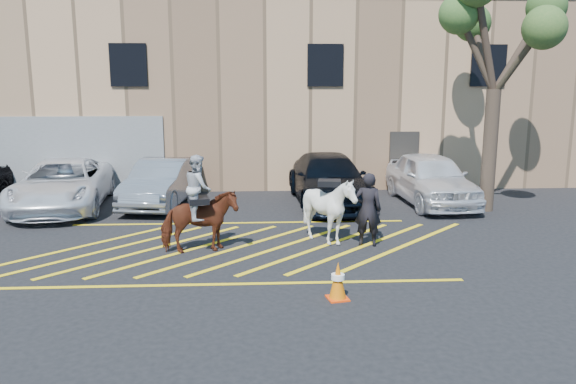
{
  "coord_description": "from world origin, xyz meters",
  "views": [
    {
      "loc": [
        0.55,
        -13.61,
        4.04
      ],
      "look_at": [
        1.29,
        0.2,
        1.3
      ],
      "focal_mm": 35.0,
      "sensor_mm": 36.0,
      "label": 1
    }
  ],
  "objects_px": {
    "car_blue_suv": "(329,180)",
    "car_white_suv": "(431,178)",
    "car_silver_sedan": "(162,182)",
    "mounted_bay": "(199,214)",
    "saddled_white": "(329,209)",
    "tree": "(498,25)",
    "handler": "(368,209)",
    "car_white_pickup": "(63,185)",
    "traffic_cone": "(338,281)"
  },
  "relations": [
    {
      "from": "handler",
      "to": "mounted_bay",
      "type": "relative_size",
      "value": 0.78
    },
    {
      "from": "car_white_pickup",
      "to": "car_silver_sedan",
      "type": "xyz_separation_m",
      "value": [
        3.09,
        0.38,
        -0.03
      ]
    },
    {
      "from": "car_silver_sedan",
      "to": "traffic_cone",
      "type": "height_order",
      "value": "car_silver_sedan"
    },
    {
      "from": "mounted_bay",
      "to": "traffic_cone",
      "type": "height_order",
      "value": "mounted_bay"
    },
    {
      "from": "car_silver_sedan",
      "to": "mounted_bay",
      "type": "relative_size",
      "value": 1.94
    },
    {
      "from": "car_white_suv",
      "to": "tree",
      "type": "relative_size",
      "value": 0.68
    },
    {
      "from": "car_silver_sedan",
      "to": "tree",
      "type": "relative_size",
      "value": 0.63
    },
    {
      "from": "car_silver_sedan",
      "to": "car_blue_suv",
      "type": "xyz_separation_m",
      "value": [
        5.52,
        -0.07,
        0.05
      ]
    },
    {
      "from": "car_blue_suv",
      "to": "handler",
      "type": "height_order",
      "value": "handler"
    },
    {
      "from": "car_white_pickup",
      "to": "mounted_bay",
      "type": "bearing_deg",
      "value": -52.37
    },
    {
      "from": "car_blue_suv",
      "to": "saddled_white",
      "type": "relative_size",
      "value": 3.11
    },
    {
      "from": "traffic_cone",
      "to": "saddled_white",
      "type": "bearing_deg",
      "value": 85.46
    },
    {
      "from": "car_silver_sedan",
      "to": "car_blue_suv",
      "type": "bearing_deg",
      "value": 7.24
    },
    {
      "from": "tree",
      "to": "car_white_suv",
      "type": "bearing_deg",
      "value": 142.55
    },
    {
      "from": "car_white_pickup",
      "to": "tree",
      "type": "height_order",
      "value": "tree"
    },
    {
      "from": "car_white_pickup",
      "to": "traffic_cone",
      "type": "relative_size",
      "value": 7.73
    },
    {
      "from": "car_silver_sedan",
      "to": "saddled_white",
      "type": "height_order",
      "value": "saddled_white"
    },
    {
      "from": "car_silver_sedan",
      "to": "saddled_white",
      "type": "xyz_separation_m",
      "value": [
        4.94,
        -4.77,
        0.12
      ]
    },
    {
      "from": "car_white_pickup",
      "to": "handler",
      "type": "xyz_separation_m",
      "value": [
        8.97,
        -4.65,
        0.14
      ]
    },
    {
      "from": "mounted_bay",
      "to": "tree",
      "type": "xyz_separation_m",
      "value": [
        8.63,
        4.01,
        4.74
      ]
    },
    {
      "from": "car_silver_sedan",
      "to": "traffic_cone",
      "type": "distance_m",
      "value": 9.69
    },
    {
      "from": "car_white_pickup",
      "to": "mounted_bay",
      "type": "distance_m",
      "value": 6.98
    },
    {
      "from": "mounted_bay",
      "to": "traffic_cone",
      "type": "xyz_separation_m",
      "value": [
        2.89,
        -3.11,
        -0.59
      ]
    },
    {
      "from": "car_silver_sedan",
      "to": "mounted_bay",
      "type": "distance_m",
      "value": 5.67
    },
    {
      "from": "car_blue_suv",
      "to": "handler",
      "type": "distance_m",
      "value": 4.97
    },
    {
      "from": "mounted_bay",
      "to": "car_white_pickup",
      "type": "bearing_deg",
      "value": 134.11
    },
    {
      "from": "car_white_pickup",
      "to": "tree",
      "type": "distance_m",
      "value": 14.38
    },
    {
      "from": "car_silver_sedan",
      "to": "handler",
      "type": "height_order",
      "value": "handler"
    },
    {
      "from": "mounted_bay",
      "to": "saddled_white",
      "type": "xyz_separation_m",
      "value": [
        3.18,
        0.61,
        -0.08
      ]
    },
    {
      "from": "car_white_pickup",
      "to": "saddled_white",
      "type": "relative_size",
      "value": 3.15
    },
    {
      "from": "car_white_pickup",
      "to": "car_blue_suv",
      "type": "bearing_deg",
      "value": -4.46
    },
    {
      "from": "saddled_white",
      "to": "tree",
      "type": "relative_size",
      "value": 0.24
    },
    {
      "from": "car_silver_sedan",
      "to": "saddled_white",
      "type": "bearing_deg",
      "value": -36.0
    },
    {
      "from": "handler",
      "to": "mounted_bay",
      "type": "xyz_separation_m",
      "value": [
        -4.12,
        -0.36,
        0.03
      ]
    },
    {
      "from": "handler",
      "to": "car_white_pickup",
      "type": "bearing_deg",
      "value": -15.97
    },
    {
      "from": "car_white_pickup",
      "to": "car_silver_sedan",
      "type": "height_order",
      "value": "car_white_pickup"
    },
    {
      "from": "car_white_suv",
      "to": "traffic_cone",
      "type": "height_order",
      "value": "car_white_suv"
    },
    {
      "from": "car_white_suv",
      "to": "handler",
      "type": "height_order",
      "value": "handler"
    },
    {
      "from": "car_white_pickup",
      "to": "saddled_white",
      "type": "distance_m",
      "value": 9.16
    },
    {
      "from": "car_blue_suv",
      "to": "car_white_suv",
      "type": "height_order",
      "value": "car_white_suv"
    },
    {
      "from": "saddled_white",
      "to": "car_silver_sedan",
      "type": "bearing_deg",
      "value": 136.03
    },
    {
      "from": "car_blue_suv",
      "to": "car_white_suv",
      "type": "bearing_deg",
      "value": -6.23
    },
    {
      "from": "car_white_suv",
      "to": "car_white_pickup",
      "type": "bearing_deg",
      "value": 177.5
    },
    {
      "from": "handler",
      "to": "tree",
      "type": "distance_m",
      "value": 7.51
    },
    {
      "from": "handler",
      "to": "tree",
      "type": "height_order",
      "value": "tree"
    },
    {
      "from": "car_white_suv",
      "to": "tree",
      "type": "bearing_deg",
      "value": -40.53
    },
    {
      "from": "car_white_pickup",
      "to": "car_silver_sedan",
      "type": "relative_size",
      "value": 1.23
    },
    {
      "from": "saddled_white",
      "to": "car_blue_suv",
      "type": "bearing_deg",
      "value": 82.99
    },
    {
      "from": "handler",
      "to": "saddled_white",
      "type": "relative_size",
      "value": 1.03
    },
    {
      "from": "car_blue_suv",
      "to": "saddled_white",
      "type": "distance_m",
      "value": 4.74
    }
  ]
}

